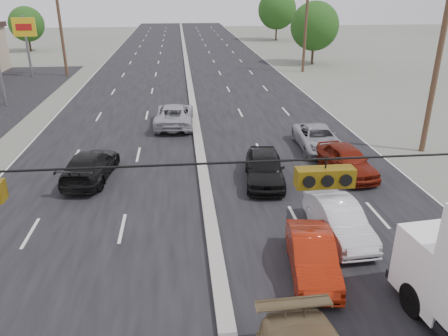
{
  "coord_description": "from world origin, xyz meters",
  "views": [
    {
      "loc": [
        -1.02,
        -6.88,
        8.58
      ],
      "look_at": [
        0.57,
        8.37,
        2.2
      ],
      "focal_mm": 35.0,
      "sensor_mm": 36.0,
      "label": 1
    }
  ],
  "objects_px": {
    "tree_left_far": "(26,24)",
    "oncoming_far": "(174,115)",
    "utility_pole_left_c": "(60,25)",
    "tree_right_mid": "(315,26)",
    "red_sedan": "(312,256)",
    "queue_car_b": "(339,221)",
    "utility_pole_right_c": "(306,23)",
    "utility_pole_right_b": "(438,59)",
    "tree_right_far": "(277,10)",
    "pole_sign_far": "(25,32)",
    "queue_car_a": "(264,168)",
    "queue_car_c": "(318,139)",
    "queue_car_e": "(347,161)",
    "oncoming_near": "(90,166)"
  },
  "relations": [
    {
      "from": "utility_pole_right_c",
      "to": "red_sedan",
      "type": "height_order",
      "value": "utility_pole_right_c"
    },
    {
      "from": "utility_pole_right_c",
      "to": "tree_right_mid",
      "type": "xyz_separation_m",
      "value": [
        2.5,
        5.0,
        -0.77
      ]
    },
    {
      "from": "utility_pole_right_b",
      "to": "red_sedan",
      "type": "xyz_separation_m",
      "value": [
        -9.5,
        -10.48,
        -4.47
      ]
    },
    {
      "from": "tree_right_mid",
      "to": "queue_car_b",
      "type": "relative_size",
      "value": 1.76
    },
    {
      "from": "queue_car_e",
      "to": "oncoming_near",
      "type": "distance_m",
      "value": 12.39
    },
    {
      "from": "queue_car_b",
      "to": "oncoming_near",
      "type": "height_order",
      "value": "oncoming_near"
    },
    {
      "from": "queue_car_c",
      "to": "utility_pole_right_b",
      "type": "bearing_deg",
      "value": -6.45
    },
    {
      "from": "utility_pole_left_c",
      "to": "oncoming_near",
      "type": "distance_m",
      "value": 28.35
    },
    {
      "from": "pole_sign_far",
      "to": "red_sedan",
      "type": "distance_m",
      "value": 40.42
    },
    {
      "from": "tree_right_mid",
      "to": "queue_car_b",
      "type": "xyz_separation_m",
      "value": [
        -10.38,
        -38.39,
        -3.67
      ]
    },
    {
      "from": "utility_pole_right_b",
      "to": "tree_left_far",
      "type": "distance_m",
      "value": 56.72
    },
    {
      "from": "queue_car_e",
      "to": "tree_left_far",
      "type": "bearing_deg",
      "value": 113.86
    },
    {
      "from": "utility_pole_left_c",
      "to": "tree_right_far",
      "type": "relative_size",
      "value": 1.23
    },
    {
      "from": "utility_pole_right_b",
      "to": "oncoming_near",
      "type": "relative_size",
      "value": 2.13
    },
    {
      "from": "tree_right_far",
      "to": "queue_car_a",
      "type": "bearing_deg",
      "value": -102.73
    },
    {
      "from": "utility_pole_right_c",
      "to": "pole_sign_far",
      "type": "xyz_separation_m",
      "value": [
        -28.5,
        -0.0,
        -0.7
      ]
    },
    {
      "from": "red_sedan",
      "to": "oncoming_far",
      "type": "height_order",
      "value": "oncoming_far"
    },
    {
      "from": "tree_left_far",
      "to": "oncoming_near",
      "type": "relative_size",
      "value": 1.3
    },
    {
      "from": "utility_pole_left_c",
      "to": "tree_right_mid",
      "type": "height_order",
      "value": "utility_pole_left_c"
    },
    {
      "from": "tree_right_far",
      "to": "queue_car_b",
      "type": "xyz_separation_m",
      "value": [
        -11.38,
        -63.39,
        -4.29
      ]
    },
    {
      "from": "utility_pole_right_b",
      "to": "red_sedan",
      "type": "distance_m",
      "value": 14.83
    },
    {
      "from": "tree_left_far",
      "to": "oncoming_far",
      "type": "height_order",
      "value": "tree_left_far"
    },
    {
      "from": "tree_right_far",
      "to": "queue_car_c",
      "type": "bearing_deg",
      "value": -99.77
    },
    {
      "from": "utility_pole_right_b",
      "to": "pole_sign_far",
      "type": "distance_m",
      "value": 37.92
    },
    {
      "from": "utility_pole_right_c",
      "to": "tree_right_far",
      "type": "xyz_separation_m",
      "value": [
        3.5,
        30.0,
        -0.15
      ]
    },
    {
      "from": "utility_pole_right_c",
      "to": "oncoming_far",
      "type": "bearing_deg",
      "value": -126.6
    },
    {
      "from": "tree_right_mid",
      "to": "queue_car_c",
      "type": "relative_size",
      "value": 1.54
    },
    {
      "from": "tree_right_far",
      "to": "oncoming_far",
      "type": "distance_m",
      "value": 51.9
    },
    {
      "from": "tree_right_mid",
      "to": "queue_car_e",
      "type": "relative_size",
      "value": 1.69
    },
    {
      "from": "utility_pole_right_b",
      "to": "tree_right_far",
      "type": "xyz_separation_m",
      "value": [
        3.5,
        55.0,
        -0.15
      ]
    },
    {
      "from": "pole_sign_far",
      "to": "oncoming_far",
      "type": "distance_m",
      "value": 24.02
    },
    {
      "from": "utility_pole_left_c",
      "to": "queue_car_c",
      "type": "xyz_separation_m",
      "value": [
        19.18,
        -24.18,
        -4.46
      ]
    },
    {
      "from": "tree_left_far",
      "to": "utility_pole_right_b",
      "type": "bearing_deg",
      "value": -52.52
    },
    {
      "from": "red_sedan",
      "to": "queue_car_e",
      "type": "xyz_separation_m",
      "value": [
        4.0,
        7.7,
        0.09
      ]
    },
    {
      "from": "utility_pole_left_c",
      "to": "tree_right_far",
      "type": "distance_m",
      "value": 41.38
    },
    {
      "from": "queue_car_a",
      "to": "queue_car_c",
      "type": "height_order",
      "value": "queue_car_a"
    },
    {
      "from": "red_sedan",
      "to": "queue_car_b",
      "type": "distance_m",
      "value": 2.65
    },
    {
      "from": "oncoming_near",
      "to": "oncoming_far",
      "type": "relative_size",
      "value": 0.89
    },
    {
      "from": "utility_pole_left_c",
      "to": "queue_car_e",
      "type": "relative_size",
      "value": 2.36
    },
    {
      "from": "queue_car_b",
      "to": "oncoming_near",
      "type": "relative_size",
      "value": 0.86
    },
    {
      "from": "utility_pole_left_c",
      "to": "oncoming_far",
      "type": "relative_size",
      "value": 1.89
    },
    {
      "from": "queue_car_b",
      "to": "queue_car_c",
      "type": "xyz_separation_m",
      "value": [
        2.05,
        9.21,
        -0.02
      ]
    },
    {
      "from": "utility_pole_right_b",
      "to": "utility_pole_right_c",
      "type": "height_order",
      "value": "same"
    },
    {
      "from": "tree_right_mid",
      "to": "queue_car_b",
      "type": "height_order",
      "value": "tree_right_mid"
    },
    {
      "from": "oncoming_near",
      "to": "queue_car_c",
      "type": "bearing_deg",
      "value": -159.57
    },
    {
      "from": "pole_sign_far",
      "to": "red_sedan",
      "type": "relative_size",
      "value": 1.56
    },
    {
      "from": "utility_pole_left_c",
      "to": "oncoming_far",
      "type": "distance_m",
      "value": 22.2
    },
    {
      "from": "utility_pole_left_c",
      "to": "oncoming_far",
      "type": "bearing_deg",
      "value": -59.33
    },
    {
      "from": "queue_car_a",
      "to": "queue_car_e",
      "type": "relative_size",
      "value": 1.03
    },
    {
      "from": "tree_right_mid",
      "to": "oncoming_far",
      "type": "height_order",
      "value": "tree_right_mid"
    }
  ]
}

